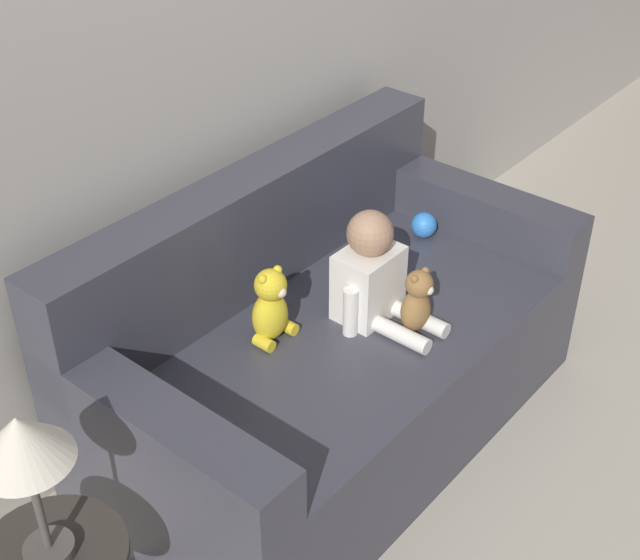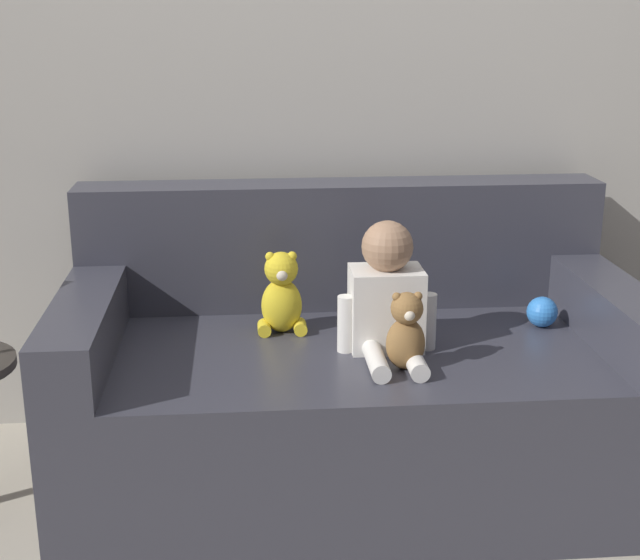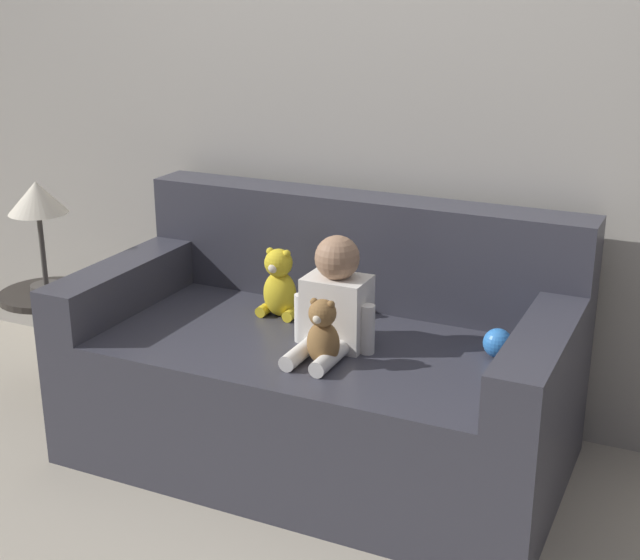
% 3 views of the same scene
% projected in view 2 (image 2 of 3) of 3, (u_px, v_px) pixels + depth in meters
% --- Properties ---
extents(ground_plane, '(12.00, 12.00, 0.00)m').
position_uv_depth(ground_plane, '(351.00, 482.00, 2.74)').
color(ground_plane, '#B7AD99').
extents(wall_back, '(8.00, 0.05, 2.60)m').
position_uv_depth(wall_back, '(335.00, 39.00, 2.86)').
color(wall_back, '#ADA89E').
rests_on(wall_back, ground_plane).
extents(couch, '(1.67, 0.89, 0.87)m').
position_uv_depth(couch, '(350.00, 383.00, 2.70)').
color(couch, '#383842').
rests_on(couch, ground_plane).
extents(person_baby, '(0.28, 0.34, 0.37)m').
position_uv_depth(person_baby, '(387.00, 298.00, 2.50)').
color(person_baby, white).
rests_on(person_baby, couch).
extents(teddy_bear_brown, '(0.11, 0.10, 0.22)m').
position_uv_depth(teddy_bear_brown, '(406.00, 331.00, 2.37)').
color(teddy_bear_brown, olive).
rests_on(teddy_bear_brown, couch).
extents(plush_toy_side, '(0.15, 0.11, 0.25)m').
position_uv_depth(plush_toy_side, '(282.00, 295.00, 2.65)').
color(plush_toy_side, yellow).
rests_on(plush_toy_side, couch).
extents(toy_ball, '(0.09, 0.09, 0.09)m').
position_uv_depth(toy_ball, '(542.00, 312.00, 2.71)').
color(toy_ball, '#337FDB').
rests_on(toy_ball, couch).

